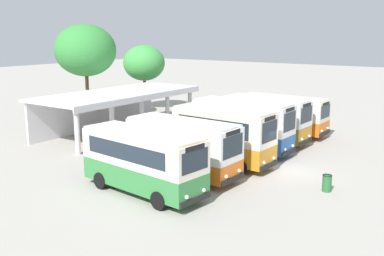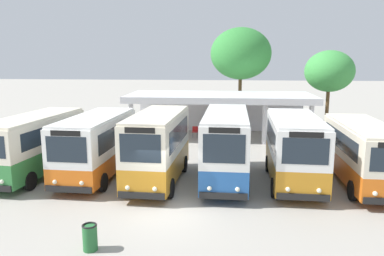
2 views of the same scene
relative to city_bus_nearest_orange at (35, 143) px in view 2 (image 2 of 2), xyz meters
name	(u,v)px [view 2 (image 2 of 2)]	position (x,y,z in m)	size (l,w,h in m)	color
ground_plane	(166,212)	(7.70, -4.36, -1.79)	(180.00, 180.00, 0.00)	#A39E93
city_bus_nearest_orange	(35,143)	(0.00, 0.00, 0.00)	(2.94, 7.32, 3.24)	black
city_bus_second_in_row	(96,144)	(3.37, -0.03, 0.02)	(2.63, 6.98, 3.28)	black
city_bus_middle_cream	(158,145)	(6.75, -0.67, 0.16)	(2.51, 6.65, 3.56)	black
city_bus_fourth_amber	(226,144)	(10.12, -0.19, 0.16)	(2.39, 7.09, 3.57)	black
city_bus_fifth_blue	(294,148)	(13.50, -0.29, 0.08)	(2.61, 6.60, 3.41)	black
city_bus_far_end_green	(363,151)	(16.87, -0.13, -0.08)	(2.49, 7.30, 3.08)	black
terminal_canopy	(220,103)	(9.66, 11.62, 0.85)	(14.43, 5.92, 3.40)	silver
waiting_chair_end_by_column	(195,131)	(7.73, 10.53, -1.27)	(0.46, 0.46, 0.86)	slate
waiting_chair_second_from_end	(203,131)	(8.34, 10.52, -1.27)	(0.46, 0.46, 0.86)	slate
waiting_chair_middle_seat	(210,131)	(8.94, 10.45, -1.27)	(0.46, 0.46, 0.86)	slate
waiting_chair_fourth_seat	(218,131)	(9.55, 10.55, -1.27)	(0.46, 0.46, 0.86)	slate
waiting_chair_fifth_seat	(226,131)	(10.15, 10.52, -1.27)	(0.46, 0.46, 0.86)	slate
waiting_chair_far_end_seat	(233,131)	(10.76, 10.52, -1.27)	(0.46, 0.46, 0.86)	slate
roadside_tree_behind_canopy	(241,54)	(11.43, 16.80, 4.76)	(5.54, 5.54, 8.92)	brown
roadside_tree_east_of_canopy	(329,71)	(19.45, 16.84, 3.20)	(4.41, 4.41, 6.88)	brown
litter_bin_apron	(90,237)	(5.69, -7.65, -1.34)	(0.49, 0.49, 0.90)	#266633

